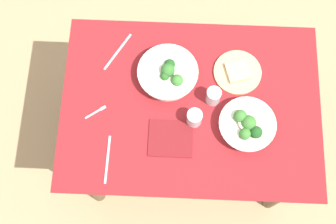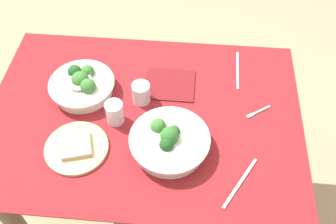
{
  "view_description": "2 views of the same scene",
  "coord_description": "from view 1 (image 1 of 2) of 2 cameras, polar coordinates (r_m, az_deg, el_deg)",
  "views": [
    {
      "loc": [
        -0.07,
        -0.68,
        2.62
      ],
      "look_at": [
        -0.1,
        -0.05,
        0.75
      ],
      "focal_mm": 48.39,
      "sensor_mm": 36.0,
      "label": 1
    },
    {
      "loc": [
        -0.17,
        0.86,
        1.82
      ],
      "look_at": [
        -0.09,
        0.01,
        0.75
      ],
      "focal_mm": 41.0,
      "sensor_mm": 36.0,
      "label": 2
    }
  ],
  "objects": [
    {
      "name": "ground_plane",
      "position": [
        2.71,
        2.17,
        -4.17
      ],
      "size": [
        6.0,
        6.0,
        0.0
      ],
      "primitive_type": "plane",
      "color": "tan"
    },
    {
      "name": "dining_table",
      "position": [
        2.15,
        2.73,
        -0.28
      ],
      "size": [
        1.16,
        0.83,
        0.71
      ],
      "color": "maroon",
      "rests_on": "ground_plane"
    },
    {
      "name": "broccoli_bowl_far",
      "position": [
        2.04,
        0.02,
        4.85
      ],
      "size": [
        0.27,
        0.27,
        0.1
      ],
      "color": "silver",
      "rests_on": "dining_table"
    },
    {
      "name": "broccoli_bowl_near",
      "position": [
        1.98,
        9.92,
        -1.64
      ],
      "size": [
        0.25,
        0.25,
        0.1
      ],
      "color": "silver",
      "rests_on": "dining_table"
    },
    {
      "name": "bread_side_plate",
      "position": [
        2.09,
        8.76,
        5.0
      ],
      "size": [
        0.22,
        0.22,
        0.03
      ],
      "color": "#D6B27A",
      "rests_on": "dining_table"
    },
    {
      "name": "water_glass_center",
      "position": [
        1.96,
        3.34,
        -0.75
      ],
      "size": [
        0.07,
        0.07,
        0.08
      ],
      "primitive_type": "cylinder",
      "color": "silver",
      "rests_on": "dining_table"
    },
    {
      "name": "water_glass_side",
      "position": [
        2.0,
        5.74,
        2.01
      ],
      "size": [
        0.06,
        0.06,
        0.09
      ],
      "primitive_type": "cylinder",
      "color": "silver",
      "rests_on": "dining_table"
    },
    {
      "name": "fork_by_far_bowl",
      "position": [
        2.03,
        -8.99,
        0.03
      ],
      "size": [
        0.09,
        0.07,
        0.0
      ],
      "rotation": [
        0.0,
        0.0,
        0.6
      ],
      "color": "#B7B7BC",
      "rests_on": "dining_table"
    },
    {
      "name": "fork_by_near_bowl",
      "position": [
        1.97,
        2.23,
        -4.25
      ],
      "size": [
        0.06,
        0.1,
        0.0
      ],
      "rotation": [
        0.0,
        0.0,
        2.03
      ],
      "color": "#B7B7BC",
      "rests_on": "dining_table"
    },
    {
      "name": "table_knife_left",
      "position": [
        1.97,
        -7.63,
        -5.95
      ],
      "size": [
        0.01,
        0.21,
        0.0
      ],
      "primitive_type": "cube",
      "rotation": [
        0.0,
        0.0,
        1.55
      ],
      "color": "#B7B7BC",
      "rests_on": "dining_table"
    },
    {
      "name": "table_knife_right",
      "position": [
        2.13,
        -6.35,
        7.55
      ],
      "size": [
        0.12,
        0.19,
        0.0
      ],
      "primitive_type": "cube",
      "rotation": [
        0.0,
        0.0,
        1.04
      ],
      "color": "#B7B7BC",
      "rests_on": "dining_table"
    },
    {
      "name": "napkin_folded_upper",
      "position": [
        1.97,
        0.32,
        -3.34
      ],
      "size": [
        0.19,
        0.17,
        0.01
      ],
      "primitive_type": "cube",
      "rotation": [
        0.0,
        0.0,
        -0.01
      ],
      "color": "maroon",
      "rests_on": "dining_table"
    }
  ]
}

